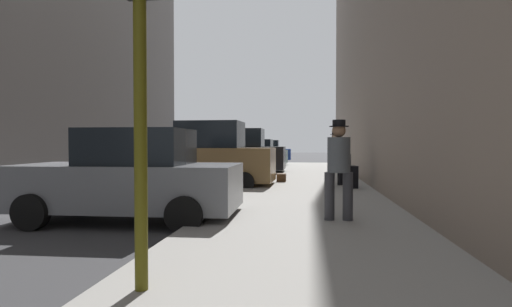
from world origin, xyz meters
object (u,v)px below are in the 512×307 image
(parked_blue_sedan, at_px, (265,152))
(duffel_bag, at_px, (281,178))
(pedestrian_with_fedora, at_px, (335,155))
(parked_bronze_suv, at_px, (206,158))
(fire_hydrant, at_px, (262,173))
(parked_dark_green_sedan, at_px, (255,154))
(parked_gray_coupe, at_px, (131,178))
(traffic_light, at_px, (140,7))
(pedestrian_with_beanie, at_px, (339,165))
(rolling_suitcase, at_px, (351,177))
(parked_black_suv, at_px, (239,153))

(parked_blue_sedan, xyz_separation_m, duffel_bag, (2.44, -16.90, -0.56))
(pedestrian_with_fedora, distance_m, duffel_bag, 2.26)
(parked_bronze_suv, bearing_deg, fire_hydrant, 22.16)
(parked_blue_sedan, bearing_deg, parked_bronze_suv, -90.00)
(fire_hydrant, bearing_deg, parked_dark_green_sedan, 98.87)
(parked_gray_coupe, bearing_deg, parked_dark_green_sedan, 90.00)
(parked_bronze_suv, height_order, traffic_light, traffic_light)
(pedestrian_with_beanie, xyz_separation_m, duffel_bag, (-1.49, 7.15, -0.85))
(pedestrian_with_fedora, xyz_separation_m, rolling_suitcase, (0.41, -0.77, -0.65))
(parked_black_suv, height_order, fire_hydrant, parked_black_suv)
(parked_gray_coupe, height_order, parked_dark_green_sedan, same)
(parked_bronze_suv, distance_m, rolling_suitcase, 4.74)
(duffel_bag, bearing_deg, parked_black_suv, 115.71)
(parked_blue_sedan, distance_m, fire_hydrant, 17.54)
(fire_hydrant, xyz_separation_m, pedestrian_with_fedora, (2.47, -0.47, 0.64))
(traffic_light, xyz_separation_m, duffel_bag, (0.58, 10.82, -2.47))
(traffic_light, height_order, rolling_suitcase, traffic_light)
(parked_bronze_suv, relative_size, parked_blue_sedan, 1.09)
(parked_gray_coupe, bearing_deg, rolling_suitcase, 48.29)
(parked_dark_green_sedan, height_order, fire_hydrant, parked_dark_green_sedan)
(parked_dark_green_sedan, xyz_separation_m, pedestrian_with_beanie, (3.92, -18.16, 0.29))
(traffic_light, relative_size, pedestrian_with_beanie, 2.03)
(parked_blue_sedan, bearing_deg, rolling_suitcase, -75.92)
(parked_bronze_suv, relative_size, parked_black_suv, 1.00)
(traffic_light, bearing_deg, fire_hydrant, 90.28)
(pedestrian_with_fedora, bearing_deg, parked_dark_green_sedan, 109.56)
(parked_dark_green_sedan, xyz_separation_m, pedestrian_with_fedora, (4.27, -12.03, 0.29))
(parked_gray_coupe, bearing_deg, traffic_light, -63.85)
(fire_hydrant, bearing_deg, parked_black_suv, 107.83)
(parked_black_suv, bearing_deg, traffic_light, -83.34)
(parked_black_suv, xyz_separation_m, duffel_bag, (2.44, -5.06, -0.74))
(parked_bronze_suv, relative_size, rolling_suitcase, 4.45)
(parked_bronze_suv, distance_m, pedestrian_with_fedora, 4.28)
(parked_blue_sedan, bearing_deg, parked_dark_green_sedan, -90.00)
(parked_bronze_suv, height_order, parked_blue_sedan, parked_bronze_suv)
(traffic_light, xyz_separation_m, pedestrian_with_fedora, (2.42, 9.80, -1.62))
(pedestrian_with_fedora, bearing_deg, parked_gray_coupe, -125.34)
(parked_gray_coupe, xyz_separation_m, parked_black_suv, (-0.00, 12.10, 0.18))
(parked_dark_green_sedan, relative_size, rolling_suitcase, 4.08)
(parked_black_suv, distance_m, traffic_light, 16.08)
(traffic_light, bearing_deg, pedestrian_with_fedora, 76.13)
(parked_bronze_suv, distance_m, parked_dark_green_sedan, 12.30)
(parked_bronze_suv, height_order, fire_hydrant, parked_bronze_suv)
(parked_gray_coupe, distance_m, parked_bronze_suv, 5.76)
(traffic_light, bearing_deg, rolling_suitcase, 72.60)
(parked_black_suv, height_order, parked_blue_sedan, parked_black_suv)
(parked_gray_coupe, height_order, pedestrian_with_beanie, pedestrian_with_beanie)
(parked_black_suv, bearing_deg, parked_dark_green_sedan, 90.00)
(traffic_light, bearing_deg, parked_dark_green_sedan, 94.85)
(parked_blue_sedan, relative_size, fire_hydrant, 6.01)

